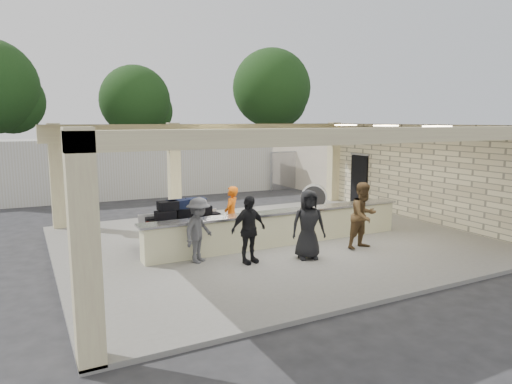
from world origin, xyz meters
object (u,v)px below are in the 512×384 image
passenger_c (199,230)px  passenger_d (308,224)px  container_white (144,167)px  luggage_cart (183,221)px  car_white_a (290,168)px  car_white_b (316,166)px  passenger_b (249,230)px  drum_fan (314,197)px  passenger_a (363,215)px  baggage_counter (281,228)px  baggage_handler (231,215)px  car_dark (238,169)px

passenger_c → passenger_d: 2.79m
container_white → luggage_cart: bearing=-95.5°
car_white_a → car_white_b: (2.15, 0.17, -0.01)m
passenger_b → passenger_d: bearing=-23.2°
drum_fan → passenger_a: bearing=-71.7°
baggage_counter → passenger_d: size_ratio=4.58×
baggage_handler → passenger_b: (-0.41, -1.93, 0.02)m
drum_fan → passenger_c: bearing=-110.9°
car_dark → baggage_handler: bearing=-171.5°
baggage_counter → passenger_b: 2.00m
car_white_a → passenger_c: bearing=152.4°
passenger_a → car_white_b: bearing=52.3°
car_white_a → car_dark: (-3.16, 1.01, 0.01)m
luggage_cart → passenger_d: size_ratio=1.36×
passenger_d → baggage_counter: bearing=104.6°
passenger_b → passenger_c: size_ratio=1.04×
luggage_cart → container_white: 10.40m
luggage_cart → baggage_handler: baggage_handler is taller
drum_fan → passenger_b: passenger_b is taller
luggage_cart → passenger_c: passenger_c is taller
passenger_a → passenger_c: size_ratio=1.13×
car_dark → luggage_cart: bearing=-176.4°
passenger_b → container_white: size_ratio=0.13×
passenger_a → container_white: bearing=96.0°
car_dark → container_white: bearing=150.9°
luggage_cart → passenger_d: 3.57m
passenger_b → container_white: (0.48, 12.44, 0.43)m
luggage_cart → car_white_a: (11.26, 12.58, -0.21)m
passenger_d → container_white: bearing=112.4°
baggage_handler → car_dark: (6.70, 13.81, -0.27)m
passenger_a → car_white_b: (8.99, 15.17, -0.38)m
baggage_counter → luggage_cart: bearing=158.5°
baggage_handler → container_white: 10.52m
passenger_b → car_dark: passenger_b is taller
passenger_a → container_white: 13.05m
car_white_b → car_white_a: bearing=124.3°
drum_fan → container_white: bearing=156.7°
baggage_counter → luggage_cart: (-2.60, 1.02, 0.27)m
drum_fan → passenger_d: passenger_d is taller
passenger_c → baggage_counter: bearing=-27.4°
luggage_cart → car_white_b: size_ratio=0.59×
drum_fan → passenger_a: size_ratio=0.60×
passenger_b → car_dark: 17.28m
luggage_cart → passenger_d: passenger_d is taller
passenger_a → car_white_b: size_ratio=0.45×
passenger_a → passenger_d: bearing=175.8°
luggage_cart → passenger_c: bearing=-88.5°
passenger_b → car_white_a: 17.96m
drum_fan → passenger_b: size_ratio=0.65×
car_white_b → container_white: bearing=131.5°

